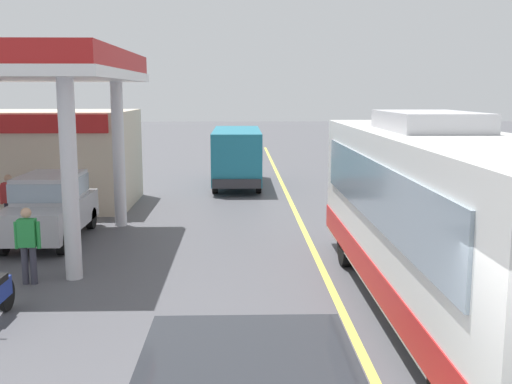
{
  "coord_description": "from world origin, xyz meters",
  "views": [
    {
      "loc": [
        -1.91,
        -4.96,
        4.06
      ],
      "look_at": [
        -1.5,
        10.0,
        1.6
      ],
      "focal_mm": 42.89,
      "sensor_mm": 36.0,
      "label": 1
    }
  ],
  "objects_px": {
    "car_at_pump": "(50,204)",
    "pedestrian_by_shop": "(9,199)",
    "coach_bus_main": "(441,224)",
    "pedestrian_near_pump": "(28,241)",
    "minibus_opposing_lane": "(237,152)"
  },
  "relations": [
    {
      "from": "pedestrian_near_pump",
      "to": "minibus_opposing_lane",
      "type": "bearing_deg",
      "value": 72.32
    },
    {
      "from": "pedestrian_near_pump",
      "to": "pedestrian_by_shop",
      "type": "xyz_separation_m",
      "value": [
        -2.32,
        5.26,
        0.0
      ]
    },
    {
      "from": "car_at_pump",
      "to": "pedestrian_by_shop",
      "type": "xyz_separation_m",
      "value": [
        -1.6,
        1.3,
        -0.08
      ]
    },
    {
      "from": "coach_bus_main",
      "to": "minibus_opposing_lane",
      "type": "bearing_deg",
      "value": 103.26
    },
    {
      "from": "minibus_opposing_lane",
      "to": "pedestrian_by_shop",
      "type": "distance_m",
      "value": 10.83
    },
    {
      "from": "coach_bus_main",
      "to": "car_at_pump",
      "type": "bearing_deg",
      "value": 145.69
    },
    {
      "from": "minibus_opposing_lane",
      "to": "car_at_pump",
      "type": "bearing_deg",
      "value": -117.55
    },
    {
      "from": "coach_bus_main",
      "to": "pedestrian_near_pump",
      "type": "distance_m",
      "value": 8.41
    },
    {
      "from": "car_at_pump",
      "to": "pedestrian_by_shop",
      "type": "relative_size",
      "value": 2.53
    },
    {
      "from": "coach_bus_main",
      "to": "pedestrian_by_shop",
      "type": "relative_size",
      "value": 6.65
    },
    {
      "from": "minibus_opposing_lane",
      "to": "pedestrian_by_shop",
      "type": "bearing_deg",
      "value": -128.29
    },
    {
      "from": "pedestrian_near_pump",
      "to": "pedestrian_by_shop",
      "type": "relative_size",
      "value": 1.0
    },
    {
      "from": "car_at_pump",
      "to": "pedestrian_near_pump",
      "type": "xyz_separation_m",
      "value": [
        0.72,
        -3.96,
        -0.08
      ]
    },
    {
      "from": "coach_bus_main",
      "to": "car_at_pump",
      "type": "height_order",
      "value": "coach_bus_main"
    },
    {
      "from": "coach_bus_main",
      "to": "pedestrian_near_pump",
      "type": "height_order",
      "value": "coach_bus_main"
    }
  ]
}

